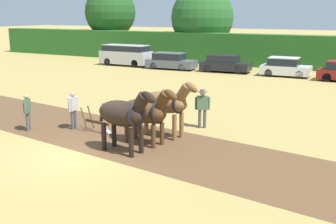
# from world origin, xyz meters

# --- Properties ---
(ground_plane) EXTENTS (240.00, 240.00, 0.00)m
(ground_plane) POSITION_xyz_m (0.00, 0.00, 0.00)
(ground_plane) COLOR #A88E4C
(plowed_furrow_strip) EXTENTS (24.51, 7.58, 0.01)m
(plowed_furrow_strip) POSITION_xyz_m (-2.36, 2.71, 0.00)
(plowed_furrow_strip) COLOR brown
(plowed_furrow_strip) RESTS_ON ground
(hedgerow) EXTENTS (69.62, 1.83, 3.01)m
(hedgerow) POSITION_xyz_m (0.00, 27.94, 1.51)
(hedgerow) COLOR #286023
(hedgerow) RESTS_ON ground
(tree_far_left) EXTENTS (6.00, 6.00, 8.01)m
(tree_far_left) POSITION_xyz_m (-21.19, 30.51, 5.00)
(tree_far_left) COLOR #423323
(tree_far_left) RESTS_ON ground
(tree_left) EXTENTS (6.55, 6.55, 7.73)m
(tree_left) POSITION_xyz_m (-9.13, 30.30, 4.45)
(tree_left) COLOR #4C3823
(tree_left) RESTS_ON ground
(draft_horse_lead_left) EXTENTS (2.72, 1.23, 2.45)m
(draft_horse_lead_left) POSITION_xyz_m (1.17, 0.99, 1.43)
(draft_horse_lead_left) COLOR black
(draft_horse_lead_left) RESTS_ON ground
(draft_horse_lead_right) EXTENTS (2.72, 1.23, 2.33)m
(draft_horse_lead_right) POSITION_xyz_m (1.34, 2.23, 1.30)
(draft_horse_lead_right) COLOR #513319
(draft_horse_lead_right) RESTS_ON ground
(draft_horse_trail_left) EXTENTS (2.88, 1.18, 2.44)m
(draft_horse_trail_left) POSITION_xyz_m (1.50, 3.47, 1.41)
(draft_horse_trail_left) COLOR brown
(draft_horse_trail_left) RESTS_ON ground
(plow) EXTENTS (1.58, 0.53, 1.13)m
(plow) POSITION_xyz_m (-1.21, 2.56, 0.32)
(plow) COLOR #4C331E
(plow) RESTS_ON ground
(farmer_at_plow) EXTENTS (0.28, 0.65, 1.64)m
(farmer_at_plow) POSITION_xyz_m (-2.59, 2.54, 0.95)
(farmer_at_plow) COLOR #4C4C4C
(farmer_at_plow) RESTS_ON ground
(farmer_beside_team) EXTENTS (0.59, 0.43, 1.72)m
(farmer_beside_team) POSITION_xyz_m (2.27, 5.38, 1.01)
(farmer_beside_team) COLOR #4C4C4C
(farmer_beside_team) RESTS_ON ground
(farmer_onlooker_left) EXTENTS (0.42, 0.57, 1.62)m
(farmer_onlooker_left) POSITION_xyz_m (-4.11, 1.36, 0.93)
(farmer_onlooker_left) COLOR #4C4C4C
(farmer_onlooker_left) RESTS_ON ground
(parked_van) EXTENTS (5.03, 1.93, 1.98)m
(parked_van) POSITION_xyz_m (-13.48, 22.37, 1.02)
(parked_van) COLOR #BCBCC1
(parked_van) RESTS_ON ground
(parked_car_left) EXTENTS (4.57, 2.03, 1.48)m
(parked_car_left) POSITION_xyz_m (-8.46, 22.13, 0.71)
(parked_car_left) COLOR #565B66
(parked_car_left) RESTS_ON ground
(parked_car_center_left) EXTENTS (4.33, 2.04, 1.47)m
(parked_car_center_left) POSITION_xyz_m (-3.47, 22.64, 0.71)
(parked_car_center_left) COLOR black
(parked_car_center_left) RESTS_ON ground
(parked_car_center) EXTENTS (3.91, 2.03, 1.52)m
(parked_car_center) POSITION_xyz_m (1.63, 22.69, 0.73)
(parked_car_center) COLOR silver
(parked_car_center) RESTS_ON ground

